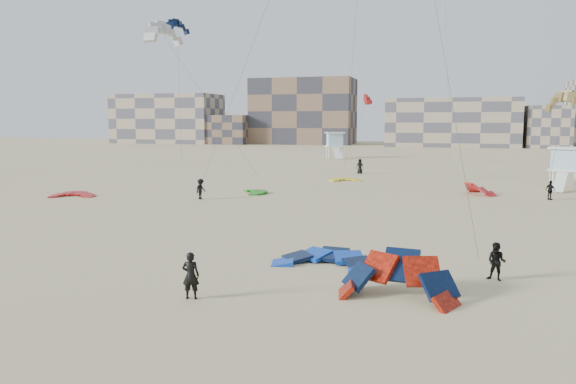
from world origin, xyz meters
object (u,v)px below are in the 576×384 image
(kite_ground_orange, at_px, (396,299))
(lifeguard_tower_near, at_px, (565,168))
(kite_ground_blue, at_px, (327,265))
(kitesurfer_main, at_px, (191,275))

(kite_ground_orange, xyz_separation_m, lifeguard_tower_near, (12.20, 38.38, 1.97))
(kite_ground_blue, height_order, kitesurfer_main, kitesurfer_main)
(kite_ground_blue, height_order, kite_ground_orange, kite_ground_orange)
(kitesurfer_main, height_order, lifeguard_tower_near, lifeguard_tower_near)
(kite_ground_blue, relative_size, lifeguard_tower_near, 0.79)
(kite_ground_blue, height_order, lifeguard_tower_near, lifeguard_tower_near)
(kite_ground_orange, bearing_deg, kite_ground_blue, 138.10)
(lifeguard_tower_near, bearing_deg, kite_ground_orange, -90.82)
(kite_ground_orange, bearing_deg, lifeguard_tower_near, 79.59)
(kite_ground_orange, relative_size, kitesurfer_main, 2.53)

